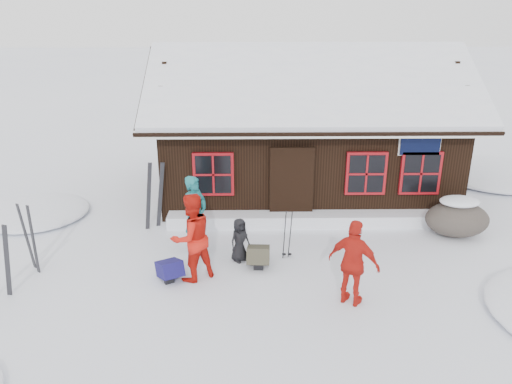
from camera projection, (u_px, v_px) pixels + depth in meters
ground at (258, 268)px, 10.90m from camera, size 120.00×120.00×0.00m
mountain_hut at (305, 140)px, 15.02m from camera, size 8.90×6.09×4.42m
snow_drift at (314, 219)px, 12.96m from camera, size 7.60×0.60×0.35m
snow_mounds at (322, 231)px, 12.66m from camera, size 20.60×13.20×0.48m
skier_teal at (195, 215)px, 11.31m from camera, size 0.74×0.81×1.85m
skier_orange_left at (192, 237)px, 10.17m from camera, size 1.16×1.12×1.89m
skier_orange_right at (354, 263)px, 9.32m from camera, size 1.08×0.91×1.72m
skier_crouched at (240, 240)px, 11.05m from camera, size 0.58×0.56×1.01m
boulder at (457, 218)px, 12.30m from camera, size 1.55×1.16×0.90m
ski_pair_left at (0, 262)px, 9.57m from camera, size 0.60×0.16×1.63m
ski_pair_mid at (30, 239)px, 10.61m from camera, size 0.41×0.31×1.55m
ski_pair_right at (155, 196)px, 12.62m from camera, size 0.58×0.25×1.78m
ski_poles at (287, 236)px, 11.16m from camera, size 0.21×0.10×1.17m
backpack_blue at (170, 272)px, 10.41m from camera, size 0.68×0.74×0.32m
backpack_olive at (258, 258)px, 10.95m from camera, size 0.52×0.67×0.35m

